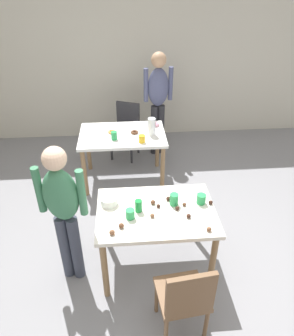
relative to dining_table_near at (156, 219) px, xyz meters
name	(u,v)px	position (x,y,z in m)	size (l,w,h in m)	color
ground_plane	(158,267)	(0.03, -0.04, -0.65)	(6.40, 6.40, 0.00)	gray
wall_back	(139,62)	(0.03, 3.16, 0.65)	(6.40, 0.10, 2.60)	beige
dining_table_near	(156,219)	(0.00, 0.00, 0.00)	(1.12, 0.78, 0.75)	silver
dining_table_far	(123,140)	(-0.29, 1.63, 0.00)	(1.16, 0.78, 0.75)	white
chair_near_table	(185,297)	(0.15, -0.77, -0.15)	(0.44, 0.44, 0.87)	brown
chair_far_table	(126,127)	(-0.23, 2.37, -0.15)	(0.52, 0.52, 0.87)	#2D2D33
person_girl_near	(63,207)	(-0.84, -0.05, 0.25)	(0.46, 0.26, 1.50)	#383D4C
person_adult_far	(158,95)	(0.27, 2.38, 0.35)	(0.46, 0.24, 1.65)	#28282D
mixing_bowl	(109,201)	(-0.44, 0.13, 0.14)	(0.17, 0.17, 0.08)	white
soda_can	(139,206)	(-0.17, 0.01, 0.17)	(0.07, 0.07, 0.12)	#198438
fork_near	(194,193)	(0.41, 0.24, 0.11)	(0.17, 0.02, 0.01)	silver
cup_near_0	(130,214)	(-0.25, -0.08, 0.15)	(0.08, 0.08, 0.09)	green
cup_near_1	(201,199)	(0.44, 0.08, 0.15)	(0.09, 0.09, 0.10)	green
cup_near_2	(174,199)	(0.18, 0.08, 0.16)	(0.08, 0.08, 0.12)	green
cake_ball_0	(112,232)	(-0.41, -0.28, 0.13)	(0.05, 0.05, 0.05)	brown
cake_ball_1	(168,199)	(0.13, 0.14, 0.13)	(0.04, 0.04, 0.04)	#3D2319
cake_ball_2	(153,202)	(-0.02, 0.10, 0.13)	(0.05, 0.05, 0.05)	brown
cake_ball_3	(121,226)	(-0.33, -0.21, 0.13)	(0.05, 0.05, 0.05)	brown
cake_ball_4	(158,206)	(0.02, 0.04, 0.12)	(0.04, 0.04, 0.04)	#3D2319
cake_ball_5	(177,208)	(0.20, -0.01, 0.12)	(0.04, 0.04, 0.04)	#3D2319
cake_ball_6	(209,229)	(0.43, -0.31, 0.13)	(0.04, 0.04, 0.04)	brown
cake_ball_7	(211,202)	(0.53, 0.05, 0.13)	(0.04, 0.04, 0.04)	#3D2319
cake_ball_8	(152,216)	(-0.05, -0.09, 0.13)	(0.04, 0.04, 0.04)	brown
cake_ball_9	(189,216)	(0.28, -0.13, 0.13)	(0.04, 0.04, 0.04)	#3D2319
cake_ball_10	(184,204)	(0.28, 0.05, 0.12)	(0.04, 0.04, 0.04)	brown
pitcher_far	(152,127)	(0.10, 1.58, 0.22)	(0.10, 0.10, 0.23)	white
cup_far_0	(142,139)	(-0.04, 1.37, 0.15)	(0.08, 0.08, 0.10)	yellow
cup_far_1	(114,136)	(-0.40, 1.48, 0.16)	(0.08, 0.08, 0.11)	green
donut_far_0	(112,132)	(-0.44, 1.67, 0.12)	(0.10, 0.10, 0.03)	gold
donut_far_1	(154,124)	(0.16, 1.85, 0.13)	(0.14, 0.14, 0.04)	pink
donut_far_2	(135,132)	(-0.13, 1.63, 0.12)	(0.10, 0.10, 0.03)	brown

